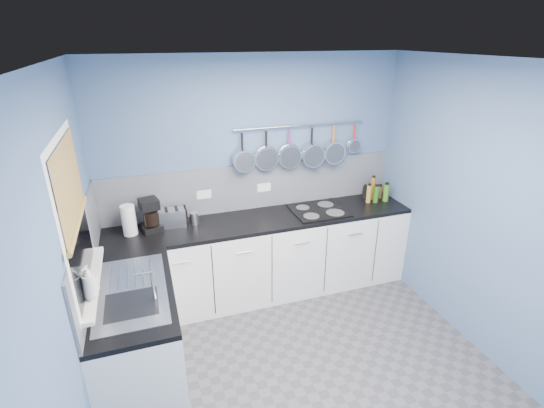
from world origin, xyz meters
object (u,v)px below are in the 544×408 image
toaster (172,218)px  hob (319,211)px  canister (194,218)px  soap_bottle_a (89,283)px  paper_towel (129,220)px  soap_bottle_b (91,281)px  coffee_maker (150,215)px

toaster → hob: 1.53m
toaster → canister: 0.21m
soap_bottle_a → toaster: (0.63, 1.25, -0.18)m
hob → canister: bearing=175.1°
paper_towel → soap_bottle_a: bearing=-101.0°
soap_bottle_b → paper_towel: soap_bottle_b is taller
soap_bottle_b → coffee_maker: 1.22m
paper_towel → canister: 0.62m
soap_bottle_b → coffee_maker: bearing=69.4°
soap_bottle_b → hob: size_ratio=0.30×
soap_bottle_a → paper_towel: (0.23, 1.19, -0.12)m
soap_bottle_b → toaster: (0.63, 1.18, -0.15)m
soap_bottle_a → canister: size_ratio=1.98×
soap_bottle_a → hob: soap_bottle_a is taller
coffee_maker → hob: coffee_maker is taller
canister → hob: canister is taller
coffee_maker → toaster: 0.22m
coffee_maker → canister: (0.41, 0.02, -0.10)m
soap_bottle_a → paper_towel: bearing=79.0°
hob → toaster: bearing=174.9°
soap_bottle_a → canister: (0.84, 1.23, -0.21)m
soap_bottle_a → toaster: bearing=63.3°
coffee_maker → canister: bearing=-11.4°
paper_towel → coffee_maker: size_ratio=0.93×
toaster → coffee_maker: bearing=-162.2°
canister → toaster: bearing=173.6°
soap_bottle_a → toaster: soap_bottle_a is taller
soap_bottle_a → paper_towel: 1.21m
toaster → soap_bottle_b: bearing=-111.1°
soap_bottle_a → paper_towel: size_ratio=0.81×
soap_bottle_a → hob: size_ratio=0.42×
canister → soap_bottle_a: bearing=-124.4°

